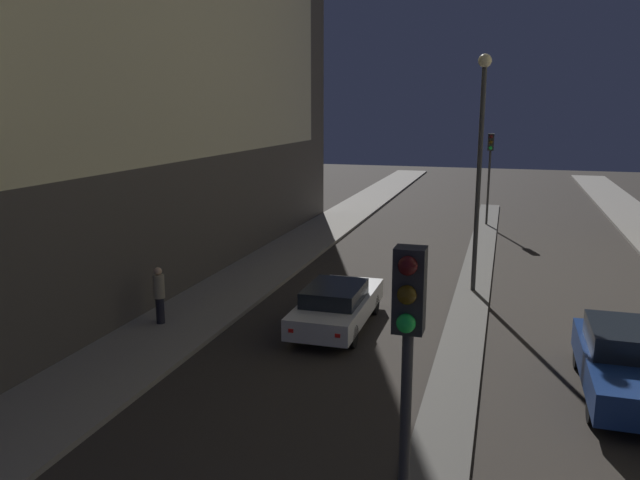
{
  "coord_description": "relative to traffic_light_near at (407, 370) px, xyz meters",
  "views": [
    {
      "loc": [
        0.88,
        -2.68,
        6.4
      ],
      "look_at": [
        -7.02,
        23.74,
        0.5
      ],
      "focal_mm": 35.0,
      "sensor_mm": 36.0,
      "label": 1
    }
  ],
  "objects": [
    {
      "name": "car_right_lane",
      "position": [
        3.66,
        8.35,
        -2.9
      ],
      "size": [
        1.74,
        4.67,
        1.56
      ],
      "color": "navy",
      "rests_on": "ground"
    },
    {
      "name": "street_lamp",
      "position": [
        0.0,
        15.56,
        1.45
      ],
      "size": [
        0.44,
        0.44,
        7.99
      ],
      "color": "#383838",
      "rests_on": "median_strip"
    },
    {
      "name": "median_strip",
      "position": [
        0.0,
        16.7,
        -3.64
      ],
      "size": [
        1.17,
        38.31,
        0.11
      ],
      "color": "#56544F",
      "rests_on": "ground"
    },
    {
      "name": "traffic_light_near",
      "position": [
        0.0,
        0.0,
        0.0
      ],
      "size": [
        0.32,
        0.42,
        4.91
      ],
      "color": "#383838",
      "rests_on": "median_strip"
    },
    {
      "name": "pedestrian_on_left_sidewalk",
      "position": [
        -8.66,
        9.31,
        -2.65
      ],
      "size": [
        0.33,
        0.33,
        1.7
      ],
      "color": "black",
      "rests_on": "sidewalk_left"
    },
    {
      "name": "car_left_lane",
      "position": [
        -3.66,
        10.79,
        -2.98
      ],
      "size": [
        1.81,
        4.75,
        1.37
      ],
      "color": "silver",
      "rests_on": "ground"
    },
    {
      "name": "traffic_light_mid",
      "position": [
        0.0,
        28.6,
        0.0
      ],
      "size": [
        0.32,
        0.42,
        4.91
      ],
      "color": "#383838",
      "rests_on": "median_strip"
    }
  ]
}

